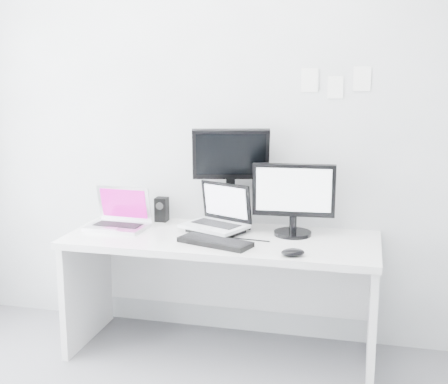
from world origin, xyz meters
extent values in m
plane|color=silver|center=(0.00, 1.60, 1.35)|extent=(3.60, 0.00, 3.60)
cube|color=silver|center=(0.00, 1.25, 0.36)|extent=(1.80, 0.70, 0.73)
cube|color=silver|center=(-0.66, 1.27, 0.86)|extent=(0.37, 0.29, 0.26)
cube|color=black|center=(-0.46, 1.52, 0.81)|extent=(0.10, 0.10, 0.15)
cube|color=silver|center=(-0.06, 1.33, 0.88)|extent=(0.44, 0.40, 0.30)
cube|color=black|center=(0.00, 1.49, 1.04)|extent=(0.49, 0.28, 0.63)
cube|color=black|center=(0.40, 1.38, 0.95)|extent=(0.49, 0.25, 0.44)
cube|color=black|center=(0.00, 1.09, 0.74)|extent=(0.44, 0.27, 0.03)
ellipsoid|color=black|center=(0.45, 0.98, 0.75)|extent=(0.15, 0.12, 0.04)
cube|color=white|center=(0.45, 1.59, 1.62)|extent=(0.10, 0.00, 0.14)
cube|color=white|center=(0.60, 1.59, 1.58)|extent=(0.09, 0.00, 0.13)
cube|color=white|center=(0.75, 1.59, 1.63)|extent=(0.10, 0.00, 0.14)
camera|label=1|loc=(0.80, -1.98, 1.68)|focal=47.79mm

